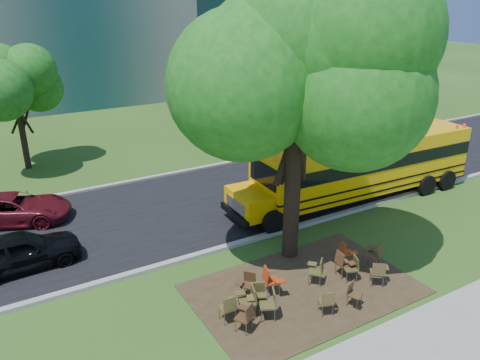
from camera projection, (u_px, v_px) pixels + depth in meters
ground at (269, 291)px, 14.79m from camera, size 160.00×160.00×0.00m
dirt_patch at (304, 289)px, 14.85m from camera, size 7.00×4.50×0.03m
asphalt_road at (180, 209)px, 20.41m from camera, size 80.00×8.00×0.04m
kerb_near at (224, 248)px, 17.17m from camera, size 80.00×0.25×0.14m
kerb_far at (148, 178)px, 23.68m from camera, size 80.00×0.25×0.14m
bg_tree_2 at (15, 90)px, 23.76m from camera, size 4.80×4.80×6.62m
bg_tree_3 at (253, 61)px, 27.94m from camera, size 5.60×5.60×7.84m
bg_tree_4 at (363, 66)px, 31.13m from camera, size 5.00×5.00×6.85m
main_tree at (297, 85)px, 14.60m from camera, size 7.16×7.16×9.68m
school_bus at (363, 163)px, 21.03m from camera, size 11.97×3.14×2.90m
chair_0 at (246, 315)px, 12.79m from camera, size 0.60×0.73×0.89m
chair_1 at (229, 306)px, 13.16m from camera, size 0.59×0.52×0.89m
chair_2 at (269, 301)px, 13.29m from camera, size 0.63×0.80×0.97m
chair_3 at (257, 294)px, 13.67m from camera, size 0.73×0.58×0.90m
chair_4 at (327, 300)px, 13.48m from camera, size 0.64×0.50×0.82m
chair_5 at (353, 292)px, 13.87m from camera, size 0.54×0.61×0.79m
chair_6 at (352, 266)px, 15.14m from camera, size 0.55×0.70×0.89m
chair_7 at (379, 271)px, 14.82m from camera, size 0.77×0.61×0.90m
chair_8 at (249, 298)px, 13.42m from camera, size 0.60×0.76×0.97m
chair_9 at (248, 282)px, 14.34m from camera, size 0.70×0.55×0.82m
chair_10 at (270, 279)px, 14.35m from camera, size 0.58×0.74×0.97m
chair_11 at (317, 269)px, 14.93m from camera, size 0.61×0.77×0.90m
chair_12 at (346, 251)px, 16.08m from camera, size 0.49×0.63×0.81m
chair_13 at (375, 252)px, 15.80m from camera, size 0.66×0.79×0.97m
chair_14 at (343, 262)px, 15.30m from camera, size 0.55×0.66×0.93m
black_car at (19, 252)px, 15.71m from camera, size 4.08×1.81×1.36m
bg_car_red at (14, 209)px, 19.04m from camera, size 4.84×3.53×1.22m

